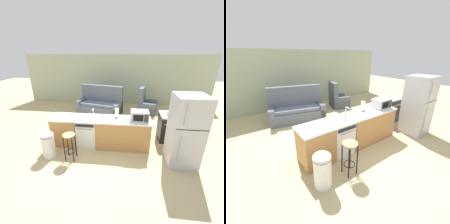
# 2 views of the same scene
# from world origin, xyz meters

# --- Properties ---
(ground_plane) EXTENTS (24.00, 24.00, 0.00)m
(ground_plane) POSITION_xyz_m (0.00, 0.00, 0.00)
(ground_plane) COLOR tan
(wall_back) EXTENTS (10.00, 0.06, 2.60)m
(wall_back) POSITION_xyz_m (0.30, 4.20, 1.30)
(wall_back) COLOR #A8B293
(wall_back) RESTS_ON ground_plane
(kitchen_counter) EXTENTS (2.94, 0.66, 0.90)m
(kitchen_counter) POSITION_xyz_m (0.24, 0.00, 0.42)
(kitchen_counter) COLOR #B77F47
(kitchen_counter) RESTS_ON ground_plane
(dishwasher) EXTENTS (0.58, 0.61, 0.84)m
(dishwasher) POSITION_xyz_m (-0.25, -0.00, 0.42)
(dishwasher) COLOR white
(dishwasher) RESTS_ON ground_plane
(stove_range) EXTENTS (0.76, 0.68, 0.90)m
(stove_range) POSITION_xyz_m (2.35, 0.55, 0.45)
(stove_range) COLOR black
(stove_range) RESTS_ON ground_plane
(refrigerator) EXTENTS (0.72, 0.73, 1.82)m
(refrigerator) POSITION_xyz_m (2.35, -0.55, 0.91)
(refrigerator) COLOR #B7B7BC
(refrigerator) RESTS_ON ground_plane
(microwave) EXTENTS (0.50, 0.37, 0.28)m
(microwave) POSITION_xyz_m (1.28, -0.00, 1.04)
(microwave) COLOR #B7B7BC
(microwave) RESTS_ON kitchen_counter
(sink_faucet) EXTENTS (0.07, 0.18, 0.30)m
(sink_faucet) POSITION_xyz_m (-0.05, 0.01, 1.03)
(sink_faucet) COLOR silver
(sink_faucet) RESTS_ON kitchen_counter
(paper_towel_roll) EXTENTS (0.14, 0.14, 0.28)m
(paper_towel_roll) POSITION_xyz_m (0.63, 0.11, 1.04)
(paper_towel_roll) COLOR #4C4C51
(paper_towel_roll) RESTS_ON kitchen_counter
(soap_bottle) EXTENTS (0.06, 0.06, 0.18)m
(soap_bottle) POSITION_xyz_m (-0.18, -0.13, 0.97)
(soap_bottle) COLOR silver
(soap_bottle) RESTS_ON kitchen_counter
(kettle) EXTENTS (0.21, 0.17, 0.19)m
(kettle) POSITION_xyz_m (2.18, 0.42, 0.99)
(kettle) COLOR silver
(kettle) RESTS_ON stove_range
(bar_stool) EXTENTS (0.32, 0.32, 0.74)m
(bar_stool) POSITION_xyz_m (-0.54, -0.74, 0.54)
(bar_stool) COLOR tan
(bar_stool) RESTS_ON ground_plane
(trash_bin) EXTENTS (0.35, 0.35, 0.74)m
(trash_bin) POSITION_xyz_m (-1.17, -0.71, 0.38)
(trash_bin) COLOR white
(trash_bin) RESTS_ON ground_plane
(couch) EXTENTS (2.15, 1.34, 1.27)m
(couch) POSITION_xyz_m (-0.34, 2.67, 0.39)
(couch) COLOR #515B6B
(couch) RESTS_ON ground_plane
(armchair) EXTENTS (0.99, 1.03, 1.20)m
(armchair) POSITION_xyz_m (1.79, 2.96, 0.35)
(armchair) COLOR #515B6B
(armchair) RESTS_ON ground_plane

